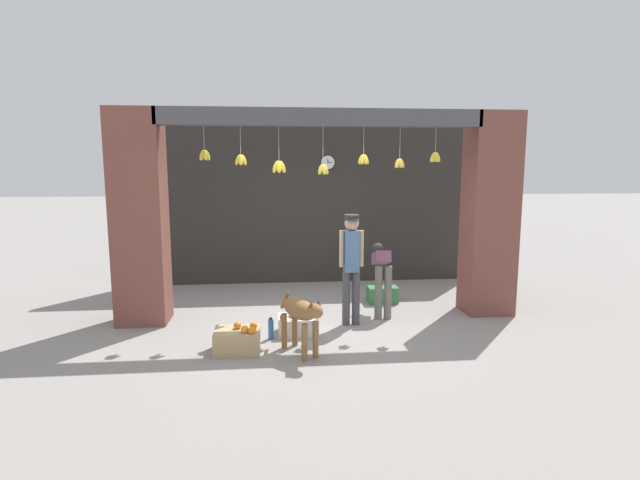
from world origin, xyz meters
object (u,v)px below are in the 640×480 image
(produce_box_green, at_px, (382,294))
(shopkeeper, at_px, (351,261))
(worker_stooping, at_px, (381,270))
(fruit_crate_apples, at_px, (298,324))
(water_bottle, at_px, (271,329))
(fruit_crate_oranges, at_px, (238,340))
(wall_clock, at_px, (328,162))
(dog, at_px, (301,313))

(produce_box_green, bearing_deg, shopkeeper, -122.46)
(worker_stooping, distance_m, fruit_crate_apples, 1.59)
(shopkeeper, relative_size, fruit_crate_apples, 2.97)
(water_bottle, bearing_deg, fruit_crate_apples, 27.21)
(fruit_crate_oranges, bearing_deg, worker_stooping, 32.53)
(fruit_crate_apples, distance_m, wall_clock, 3.71)
(shopkeeper, relative_size, worker_stooping, 1.52)
(shopkeeper, bearing_deg, worker_stooping, -142.03)
(dog, xyz_separation_m, water_bottle, (-0.36, 0.55, -0.37))
(fruit_crate_apples, bearing_deg, produce_box_green, 43.54)
(worker_stooping, xyz_separation_m, fruit_crate_oranges, (-2.06, -1.31, -0.54))
(worker_stooping, relative_size, water_bottle, 3.58)
(dog, relative_size, water_bottle, 2.94)
(dog, height_order, shopkeeper, shopkeeper)
(shopkeeper, relative_size, fruit_crate_oranges, 2.86)
(fruit_crate_apples, xyz_separation_m, produce_box_green, (1.47, 1.40, -0.00))
(dog, height_order, fruit_crate_apples, dog)
(shopkeeper, distance_m, worker_stooping, 0.72)
(worker_stooping, xyz_separation_m, wall_clock, (-0.56, 2.20, 1.61))
(shopkeeper, height_order, wall_clock, wall_clock)
(shopkeeper, xyz_separation_m, water_bottle, (-1.13, -0.48, -0.78))
(fruit_crate_oranges, height_order, produce_box_green, fruit_crate_oranges)
(produce_box_green, xyz_separation_m, water_bottle, (-1.83, -1.58, 0.00))
(fruit_crate_oranges, xyz_separation_m, water_bottle, (0.40, 0.40, -0.01))
(fruit_crate_apples, bearing_deg, fruit_crate_oranges, -142.57)
(dog, relative_size, shopkeeper, 0.54)
(worker_stooping, xyz_separation_m, water_bottle, (-1.66, -0.92, -0.55))
(dog, xyz_separation_m, produce_box_green, (1.47, 2.14, -0.38))
(fruit_crate_oranges, xyz_separation_m, produce_box_green, (2.23, 1.98, -0.01))
(worker_stooping, bearing_deg, fruit_crate_oranges, -143.41)
(dog, distance_m, produce_box_green, 2.62)
(worker_stooping, bearing_deg, shopkeeper, -136.50)
(dog, distance_m, water_bottle, 0.76)
(wall_clock, bearing_deg, produce_box_green, -64.23)
(fruit_crate_apples, bearing_deg, water_bottle, -152.79)
(fruit_crate_oranges, distance_m, wall_clock, 4.38)
(fruit_crate_oranges, relative_size, water_bottle, 1.90)
(produce_box_green, bearing_deg, fruit_crate_oranges, -138.42)
(fruit_crate_oranges, bearing_deg, fruit_crate_apples, 37.43)
(fruit_crate_oranges, relative_size, fruit_crate_apples, 1.04)
(shopkeeper, bearing_deg, fruit_crate_apples, 19.63)
(shopkeeper, xyz_separation_m, produce_box_green, (0.70, 1.10, -0.78))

